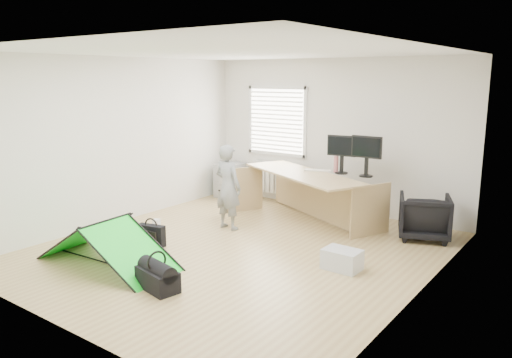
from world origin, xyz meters
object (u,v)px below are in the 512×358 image
Objects in this scene: person at (228,187)px; laptop_bag at (151,235)px; thermos at (336,164)px; storage_crate at (342,259)px; office_chair at (424,217)px; desk at (302,198)px; duffel_bag at (158,279)px; filing_cabinet at (231,180)px; monitor_left at (342,160)px; monitor_right at (366,162)px; kite at (107,243)px.

person is 3.30× the size of laptop_bag.
storage_crate is (1.06, -1.83, -0.84)m from thermos.
thermos is at bearing -21.32° from office_chair.
desk is 1.28m from person.
laptop_bag reaches higher than duffel_bag.
monitor_left is (2.64, -0.39, 0.73)m from filing_cabinet.
monitor_right is 3.47m from laptop_bag.
storage_crate is at bearing -30.43° from filing_cabinet.
duffel_bag is (1.08, -0.15, -0.18)m from kite.
desk reaches higher than filing_cabinet.
person is at bearing -140.06° from monitor_left.
kite is at bearing -95.65° from laptop_bag.
kite is at bearing 86.72° from person.
monitor_left is 0.35× the size of person.
kite is 4.15× the size of storage_crate.
monitor_right is 2.21m from person.
desk is at bearing -153.61° from monitor_left.
storage_crate is (2.50, 1.64, -0.17)m from kite.
monitor_left is 1.16× the size of laptop_bag.
desk is at bearing 68.06° from kite.
monitor_left is at bearing -130.58° from person.
office_chair is 4.55m from kite.
filing_cabinet is 1.37× the size of monitor_right.
office_chair is (1.49, 0.00, -0.64)m from thermos.
person reaches higher than kite.
office_chair is 0.39× the size of kite.
office_chair is at bearing 28.21° from laptop_bag.
filing_cabinet is 3.99m from kite.
monitor_right is 0.54m from thermos.
monitor_right is 4.06m from kite.
filing_cabinet reaches higher than laptop_bag.
person is 2.48m from duffel_bag.
monitor_right is at bearing -20.32° from office_chair.
thermos is at bearing 46.74° from laptop_bag.
thermos is (-0.11, 0.01, -0.09)m from monitor_left.
duffel_bag is (-0.47, -3.61, -0.95)m from monitor_left.
office_chair is 1.34× the size of duffel_bag.
monitor_right is 0.26× the size of kite.
desk is 4.96× the size of monitor_right.
office_chair is 3.01m from person.
kite is 3.47× the size of duffel_bag.
monitor_left is at bearing 117.62° from storage_crate.
thermos is (-0.54, 0.02, -0.10)m from monitor_right.
monitor_right is at bearing -6.07° from monitor_left.
storage_crate is 2.29m from duffel_bag.
thermos is 2.27m from storage_crate.
monitor_left is at bearing 61.92° from kite.
desk is 0.91m from monitor_left.
filing_cabinet reaches higher than kite.
person reaches higher than monitor_left.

